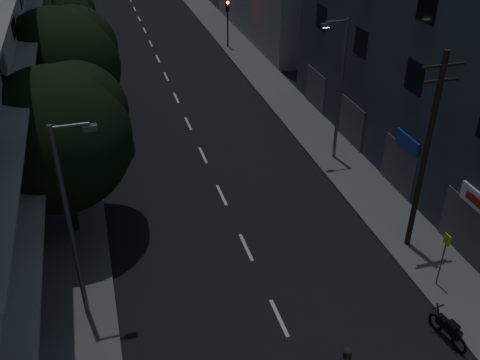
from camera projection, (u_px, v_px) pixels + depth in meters
ground at (187, 120)px, 35.76m from camera, size 160.00×160.00×0.00m
sidewalk_left at (71, 133)px, 33.96m from camera, size 3.00×90.00×0.15m
sidewalk_right at (292, 107)px, 37.47m from camera, size 3.00×90.00×0.15m
lane_markings at (171, 87)px, 40.87m from camera, size 0.15×60.50×0.01m
building_right at (460, 83)px, 26.67m from camera, size 6.19×28.00×11.00m
tree_near at (58, 134)px, 22.72m from camera, size 6.41×6.41×7.91m
tree_mid at (61, 63)px, 29.71m from camera, size 6.70×6.70×8.24m
tree_far at (63, 20)px, 41.34m from camera, size 5.25×5.25×6.49m
traffic_signal_far_right at (228, 14)px, 47.13m from camera, size 0.28×0.37×4.10m
traffic_signal_far_left at (73, 24)px, 44.35m from camera, size 0.28×0.37×4.10m
street_lamp_left_near at (72, 218)px, 18.37m from camera, size 1.51×0.25×8.00m
street_lamp_right at (339, 85)px, 28.86m from camera, size 1.51×0.25×8.00m
street_lamp_left_far at (62, 44)px, 34.90m from camera, size 1.51×0.25×8.00m
utility_pole at (426, 152)px, 21.82m from camera, size 1.80×0.24×9.00m
bus_stop_sign at (444, 251)px, 21.11m from camera, size 0.06×0.35×2.52m
motorcycle at (448, 330)px, 19.47m from camera, size 0.58×1.88×1.21m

